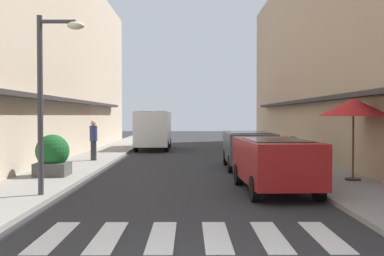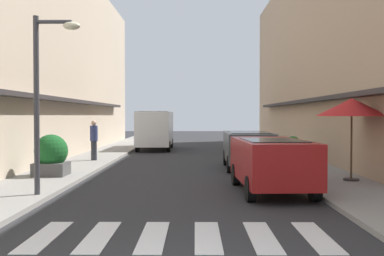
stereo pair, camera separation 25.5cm
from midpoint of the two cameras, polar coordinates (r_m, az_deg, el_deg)
name	(u,v)px [view 2 (the right image)]	position (r m, az deg, el deg)	size (l,w,h in m)	color
ground_plane	(189,164)	(20.98, 0.03, -4.29)	(86.53, 86.53, 0.00)	#2B2B2D
sidewalk_left	(86,162)	(21.49, -12.29, -4.02)	(2.34, 55.06, 0.12)	gray
sidewalk_right	(293,162)	(21.44, 12.39, -4.04)	(2.34, 55.06, 0.12)	gray
building_row_left	(10,51)	(23.57, -20.67, 8.59)	(5.50, 37.40, 10.13)	#C6B299
building_row_right	(370,46)	(23.51, 20.85, 9.16)	(5.50, 37.40, 10.58)	tan
crosswalk	(180,236)	(8.51, -0.52, -12.89)	(5.20, 2.20, 0.01)	silver
parked_car_near	(272,159)	(13.24, 10.07, -3.71)	(1.95, 4.34, 1.47)	maroon
parked_car_mid	(248,146)	(19.00, 7.11, -2.12)	(1.85, 4.14, 1.47)	#4C5156
delivery_van	(155,127)	(29.34, -4.17, 0.11)	(2.03, 5.41, 2.37)	silver
street_lamp	(45,83)	(12.52, -16.69, 5.16)	(1.19, 0.28, 4.50)	#38383D
cafe_umbrella	(352,108)	(15.40, 19.07, 2.32)	(2.18, 2.18, 2.53)	#262626
planter_midblock	(51,156)	(16.49, -16.12, -3.21)	(1.11, 1.11, 1.37)	#4C4C4C
planter_far	(293,149)	(22.34, 12.31, -2.43)	(0.84, 0.84, 1.05)	#4C4C4C
pedestrian_walking_near	(94,139)	(21.63, -11.37, -1.31)	(0.34, 0.34, 1.78)	#282B33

